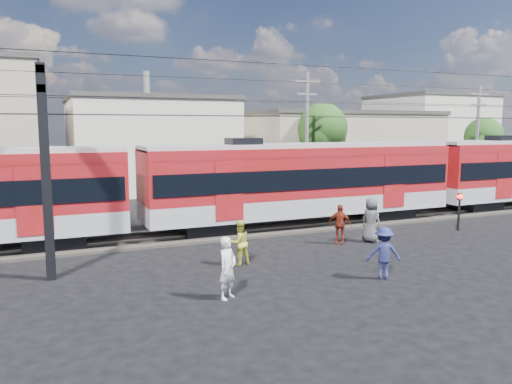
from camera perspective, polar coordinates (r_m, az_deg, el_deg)
ground at (r=17.88m, az=12.41°, el=-8.97°), size 120.00×120.00×0.00m
track_bed at (r=24.59m, az=1.43°, el=-4.12°), size 70.00×3.40×0.12m
rail_near at (r=23.90m, az=2.19°, el=-4.17°), size 70.00×0.12×0.12m
rail_far at (r=25.24m, az=0.71°, el=-3.54°), size 70.00×0.12×0.12m
commuter_train at (r=25.18m, az=5.80°, el=1.51°), size 50.30×3.08×4.17m
catenary at (r=21.90m, az=-19.71°, el=7.39°), size 70.00×9.30×7.52m
building_midwest at (r=41.67m, az=-12.22°, el=5.48°), size 12.24×12.24×7.30m
building_mideast at (r=44.93m, az=9.11°, el=5.05°), size 16.32×10.20×6.30m
building_east at (r=56.63m, az=19.02°, el=6.24°), size 10.20×10.20×8.30m
utility_pole_mid at (r=33.06m, az=5.82°, el=6.64°), size 1.80×0.24×8.50m
utility_pole_east at (r=41.04m, az=23.95°, el=5.84°), size 1.80×0.24×8.00m
tree_near at (r=37.34m, az=7.79°, el=6.90°), size 3.82×3.64×6.72m
tree_far at (r=46.23m, az=24.64°, el=5.57°), size 3.36×3.12×5.76m
pedestrian_a at (r=14.73m, az=-3.28°, el=-8.65°), size 0.80×0.74×1.85m
pedestrian_b at (r=18.24m, az=-1.91°, el=-5.79°), size 0.88×0.73×1.65m
pedestrian_c at (r=17.11m, az=14.40°, el=-6.77°), size 1.29×1.08×1.74m
pedestrian_d at (r=21.73m, az=9.52°, el=-3.63°), size 1.03×0.98×1.71m
pedestrian_e at (r=22.28m, az=13.02°, el=-3.13°), size 0.89×1.10×1.95m
car_silver at (r=42.13m, az=26.99°, el=0.78°), size 4.15×2.11×1.35m
crossing_signal at (r=25.95m, az=22.22°, el=-1.34°), size 0.27×0.27×1.84m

